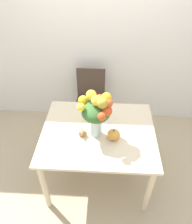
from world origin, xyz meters
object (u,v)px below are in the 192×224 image
at_px(flower_vase, 97,111).
at_px(pumpkin, 114,134).
at_px(turkey_figurine, 83,132).
at_px(dining_chair_near_window, 90,101).

distance_m(flower_vase, pumpkin, 0.30).
xyz_separation_m(turkey_figurine, dining_chair_near_window, (0.00, 0.94, -0.31)).
relative_size(pumpkin, dining_chair_near_window, 0.14).
bearing_deg(dining_chair_near_window, pumpkin, -71.62).
bearing_deg(turkey_figurine, pumpkin, -5.83).
relative_size(flower_vase, dining_chair_near_window, 0.51).
xyz_separation_m(flower_vase, pumpkin, (0.17, -0.06, -0.24)).
relative_size(turkey_figurine, dining_chair_near_window, 0.12).
bearing_deg(flower_vase, turkey_figurine, -169.40).
height_order(flower_vase, pumpkin, flower_vase).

